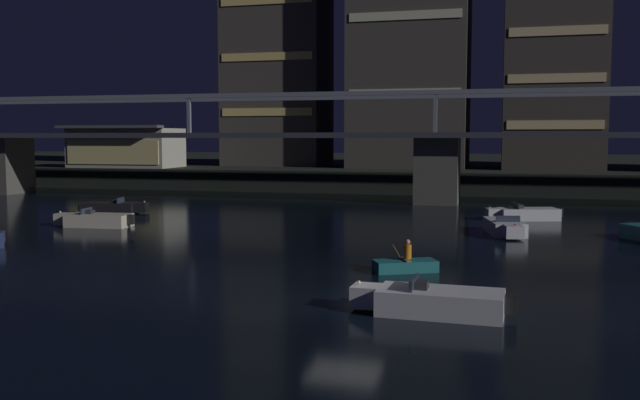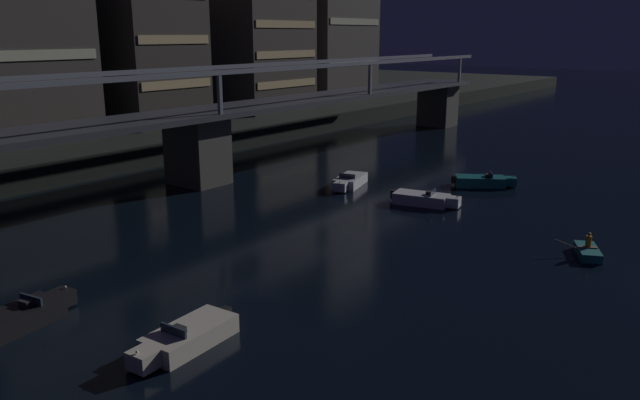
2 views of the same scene
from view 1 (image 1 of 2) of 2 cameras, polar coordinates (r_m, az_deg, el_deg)
The scene contains 12 objects.
ground_plane at distance 23.85m, azimuth 2.01°, elevation -8.39°, with size 400.00×400.00×0.00m, color black.
far_riverbank at distance 107.46m, azimuth 11.80°, elevation 2.67°, with size 240.00×80.00×2.20m, color black.
river_bridge at distance 59.46m, azimuth 9.67°, elevation 4.05°, with size 91.77×6.40×9.38m.
tower_west_low at distance 86.06m, azimuth -3.51°, elevation 13.59°, with size 11.92×8.71×32.30m.
tower_central at distance 80.68m, azimuth 18.58°, elevation 10.89°, with size 10.21×12.55×23.90m.
waterfront_pavilion at distance 82.26m, azimuth -15.69°, elevation 4.18°, with size 12.40×7.40×4.70m.
speedboat_near_left at distance 53.33m, azimuth -16.73°, elevation -0.62°, with size 5.23×2.45×1.16m.
speedboat_near_center at distance 49.00m, azimuth 16.53°, elevation -1.10°, with size 5.17×2.83×1.16m.
speedboat_near_right at distance 45.75m, azimuth -17.98°, elevation -1.58°, with size 5.22×2.06×1.16m.
speedboat_mid_right at distance 41.43m, azimuth 15.02°, elevation -2.18°, with size 2.54×5.22×1.16m.
speedboat_far_left at distance 22.42m, azimuth 9.33°, elevation -8.25°, with size 5.22×1.98×1.16m.
dinghy_with_paddler at distance 29.25m, azimuth 7.04°, elevation -5.34°, with size 2.82×2.70×1.36m.
Camera 1 is at (4.98, -22.64, 5.60)m, focal length 38.86 mm.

